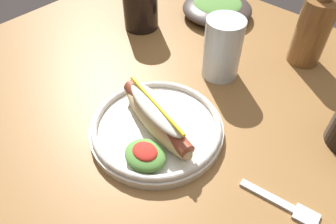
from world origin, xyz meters
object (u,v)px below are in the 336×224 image
(water_cup, at_px, (222,48))
(soda_cup, at_px, (140,3))
(glass_bottle, at_px, (314,26))
(fork, at_px, (285,205))
(side_bowl, at_px, (217,8))
(hot_dog_plate, at_px, (156,126))

(water_cup, bearing_deg, soda_cup, 175.53)
(soda_cup, height_order, glass_bottle, glass_bottle)
(fork, height_order, water_cup, water_cup)
(fork, xyz_separation_m, side_bowl, (-0.41, 0.38, 0.02))
(hot_dog_plate, relative_size, glass_bottle, 1.02)
(fork, bearing_deg, side_bowl, 128.39)
(soda_cup, bearing_deg, hot_dog_plate, -40.15)
(fork, xyz_separation_m, glass_bottle, (-0.15, 0.36, 0.08))
(side_bowl, bearing_deg, fork, -43.07)
(glass_bottle, bearing_deg, soda_cup, -158.60)
(soda_cup, bearing_deg, fork, -21.89)
(glass_bottle, bearing_deg, fork, -67.43)
(hot_dog_plate, relative_size, fork, 1.96)
(hot_dog_plate, xyz_separation_m, side_bowl, (-0.17, 0.41, 0.00))
(fork, height_order, soda_cup, soda_cup)
(hot_dog_plate, relative_size, water_cup, 1.86)
(hot_dog_plate, xyz_separation_m, soda_cup, (-0.28, 0.24, 0.04))
(hot_dog_plate, height_order, glass_bottle, glass_bottle)
(glass_bottle, distance_m, side_bowl, 0.27)
(soda_cup, distance_m, glass_bottle, 0.40)
(hot_dog_plate, xyz_separation_m, glass_bottle, (0.09, 0.38, 0.06))
(soda_cup, height_order, water_cup, same)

